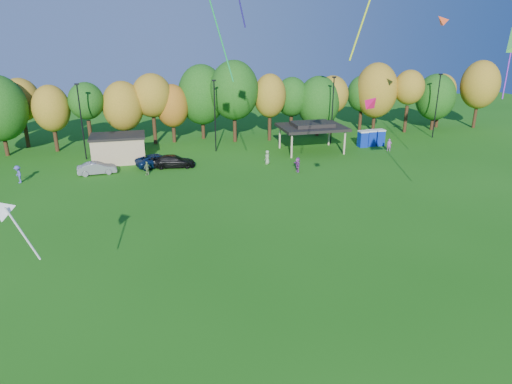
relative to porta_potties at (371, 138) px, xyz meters
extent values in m
plane|color=#19600F|center=(-22.81, -37.61, -1.10)|extent=(160.00, 160.00, 0.00)
cylinder|color=black|center=(-46.56, 6.59, 0.68)|extent=(0.50, 0.50, 3.56)
cylinder|color=black|center=(-44.93, 10.64, 0.80)|extent=(0.50, 0.50, 3.79)
ellipsoid|color=olive|center=(-44.93, 10.64, 5.22)|extent=(4.94, 4.94, 5.58)
cylinder|color=black|center=(-40.82, 7.40, 0.57)|extent=(0.50, 0.50, 3.34)
ellipsoid|color=olive|center=(-40.82, 7.40, 4.47)|extent=(4.61, 4.61, 5.88)
cylinder|color=black|center=(-36.53, 7.24, 0.81)|extent=(0.50, 0.50, 3.82)
ellipsoid|color=#144C0F|center=(-36.53, 7.24, 5.26)|extent=(4.43, 4.43, 4.73)
cylinder|color=black|center=(-32.11, 7.89, 0.53)|extent=(0.50, 0.50, 3.25)
ellipsoid|color=olive|center=(-32.11, 7.89, 4.32)|extent=(5.33, 5.33, 6.53)
cylinder|color=black|center=(-28.26, 8.46, 0.88)|extent=(0.50, 0.50, 3.96)
ellipsoid|color=olive|center=(-28.26, 8.46, 5.51)|extent=(5.31, 5.31, 5.82)
cylinder|color=black|center=(-25.66, 8.73, 0.43)|extent=(0.50, 0.50, 3.05)
ellipsoid|color=#995914|center=(-25.66, 8.73, 3.98)|extent=(4.54, 4.54, 5.87)
cylinder|color=black|center=(-21.39, 9.92, 0.79)|extent=(0.50, 0.50, 3.77)
ellipsoid|color=#144C0F|center=(-21.39, 9.92, 5.19)|extent=(6.69, 6.69, 8.35)
cylinder|color=black|center=(-17.35, 6.93, 1.04)|extent=(0.50, 0.50, 4.28)
ellipsoid|color=#144C0F|center=(-17.35, 6.93, 6.04)|extent=(6.64, 6.64, 8.01)
cylinder|color=black|center=(-12.39, 6.60, 0.78)|extent=(0.50, 0.50, 3.76)
ellipsoid|color=olive|center=(-12.39, 6.60, 5.17)|extent=(4.49, 4.49, 6.02)
cylinder|color=black|center=(-8.52, 8.64, 0.62)|extent=(0.50, 0.50, 3.43)
ellipsoid|color=#144C0F|center=(-8.52, 8.64, 4.62)|extent=(4.77, 4.77, 5.63)
cylinder|color=black|center=(-4.70, 7.79, 0.38)|extent=(0.50, 0.50, 2.95)
ellipsoid|color=#144C0F|center=(-4.70, 7.79, 3.83)|extent=(6.14, 6.14, 7.54)
cylinder|color=black|center=(-2.42, 8.25, 0.66)|extent=(0.50, 0.50, 3.52)
ellipsoid|color=olive|center=(-2.42, 8.25, 4.77)|extent=(4.78, 4.78, 5.53)
cylinder|color=black|center=(3.25, 9.91, 0.60)|extent=(0.50, 0.50, 3.39)
ellipsoid|color=#144C0F|center=(3.25, 9.91, 4.55)|extent=(4.54, 4.54, 5.46)
cylinder|color=black|center=(4.89, 8.63, 0.76)|extent=(0.50, 0.50, 3.72)
ellipsoid|color=olive|center=(4.89, 8.63, 5.10)|extent=(6.32, 6.32, 8.24)
cylinder|color=black|center=(9.18, 6.66, 0.93)|extent=(0.50, 0.50, 4.06)
ellipsoid|color=olive|center=(9.18, 6.66, 5.67)|extent=(4.50, 4.50, 5.13)
cylinder|color=black|center=(14.26, 7.20, 0.43)|extent=(0.50, 0.50, 3.05)
ellipsoid|color=#144C0F|center=(14.26, 7.20, 3.99)|extent=(5.97, 5.97, 7.05)
cylinder|color=black|center=(16.18, 8.75, 0.68)|extent=(0.50, 0.50, 3.55)
ellipsoid|color=olive|center=(16.18, 8.75, 4.83)|extent=(4.60, 4.60, 4.99)
cylinder|color=black|center=(21.70, 6.91, 0.94)|extent=(0.50, 0.50, 4.07)
ellipsoid|color=olive|center=(21.70, 6.91, 5.68)|extent=(5.83, 5.83, 7.42)
cylinder|color=black|center=(-36.81, 2.39, 3.40)|extent=(0.16, 0.16, 9.00)
cube|color=black|center=(-36.81, 2.39, 7.90)|extent=(0.50, 0.25, 0.18)
cylinder|color=black|center=(-20.81, 2.39, 3.40)|extent=(0.16, 0.16, 9.00)
cube|color=black|center=(-20.81, 2.39, 7.90)|extent=(0.50, 0.25, 0.18)
cylinder|color=black|center=(-4.81, 2.39, 3.40)|extent=(0.16, 0.16, 9.00)
cube|color=black|center=(-4.81, 2.39, 7.90)|extent=(0.50, 0.25, 0.18)
cylinder|color=black|center=(11.19, 2.39, 3.40)|extent=(0.16, 0.16, 9.00)
cube|color=black|center=(11.19, 2.39, 7.90)|extent=(0.50, 0.25, 0.18)
cube|color=tan|center=(-32.81, 0.39, 0.40)|extent=(6.00, 4.00, 3.00)
cube|color=black|center=(-32.81, 0.39, 2.03)|extent=(6.30, 4.30, 0.25)
cylinder|color=tan|center=(-12.31, -3.11, 0.40)|extent=(0.24, 0.24, 3.00)
cylinder|color=tan|center=(-5.31, -3.11, 0.40)|extent=(0.24, 0.24, 3.00)
cylinder|color=tan|center=(-12.31, 1.89, 0.40)|extent=(0.24, 0.24, 3.00)
cylinder|color=tan|center=(-5.31, 1.89, 0.40)|extent=(0.24, 0.24, 3.00)
cube|color=black|center=(-8.81, -0.61, 2.05)|extent=(8.20, 6.20, 0.35)
cube|color=black|center=(-8.81, -0.61, 2.45)|extent=(5.00, 3.50, 0.45)
cube|color=#0C289F|center=(-1.30, -0.16, -0.10)|extent=(1.10, 1.10, 2.00)
cube|color=silver|center=(-1.30, -0.16, 0.99)|extent=(1.15, 1.15, 0.18)
cube|color=#0C289F|center=(0.00, 0.08, -0.10)|extent=(1.10, 1.10, 2.00)
cube|color=silver|center=(0.00, 0.08, 0.99)|extent=(1.15, 1.15, 0.18)
cube|color=#0C289F|center=(1.30, 0.08, -0.10)|extent=(1.10, 1.10, 2.00)
cube|color=silver|center=(1.30, 0.08, 0.99)|extent=(1.15, 1.15, 0.18)
imported|color=gray|center=(-35.04, -4.22, -0.42)|extent=(4.24, 1.83, 1.36)
imported|color=#0B1E43|center=(-28.39, -2.80, -0.38)|extent=(5.57, 3.58, 1.43)
imported|color=black|center=(-26.70, -3.58, -0.39)|extent=(5.08, 2.58, 1.41)
imported|color=#768E57|center=(-29.73, -5.86, -0.33)|extent=(0.93, 0.86, 1.53)
imported|color=#494FA2|center=(-42.67, -5.39, -0.17)|extent=(1.15, 1.37, 1.85)
imported|color=gray|center=(-15.92, -4.98, -0.27)|extent=(0.94, 0.94, 1.66)
imported|color=#A34CA1|center=(1.04, -3.04, -0.30)|extent=(0.68, 0.58, 1.59)
imported|color=#8D3D93|center=(-13.47, -8.75, -0.27)|extent=(0.51, 1.54, 1.65)
cone|color=#E5451A|center=(0.64, -11.21, 14.80)|extent=(1.78, 1.55, 1.48)
cylinder|color=#C3E418|center=(-17.16, -29.52, 14.62)|extent=(1.77, 0.57, 4.73)
cone|color=#FF0E56|center=(-16.41, -29.91, 9.90)|extent=(1.25, 1.42, 1.17)
cylinder|color=purple|center=(-0.57, -22.61, 12.39)|extent=(1.98, 2.16, 7.55)
cylinder|color=silver|center=(-35.55, -33.70, 5.13)|extent=(1.12, 0.31, 2.85)
cylinder|color=green|center=(-24.42, -23.29, 13.78)|extent=(2.19, 1.36, 6.61)
camera|label=1|loc=(-29.82, -54.74, 14.07)|focal=32.00mm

